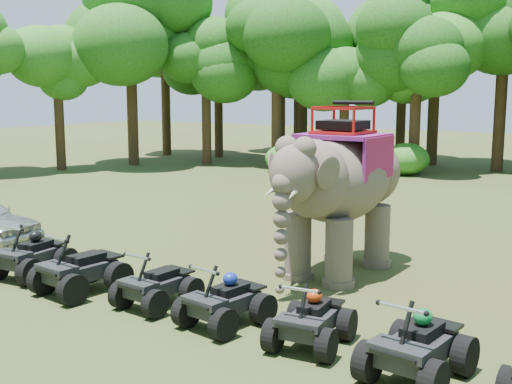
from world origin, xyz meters
TOP-DOWN VIEW (x-y plane):
  - ground at (0.00, 0.00)m, footprint 110.00×110.00m
  - elephant at (1.55, 2.33)m, footprint 2.15×4.71m
  - atv_0 at (-4.08, -1.86)m, footprint 1.43×1.84m
  - atv_1 at (-2.22, -2.05)m, footprint 1.45×1.88m
  - atv_2 at (-0.32, -1.80)m, footprint 1.22×1.61m
  - atv_3 at (1.40, -1.90)m, footprint 1.36×1.73m
  - atv_4 at (3.13, -1.86)m, footprint 1.31×1.68m
  - atv_5 at (5.01, -2.06)m, footprint 1.41×1.82m
  - tree_0 at (0.00, 23.90)m, footprint 6.91×6.91m
  - tree_28 at (-19.44, 11.68)m, footprint 4.67×4.67m
  - tree_29 at (-17.88, 15.50)m, footprint 6.91×6.91m
  - tree_30 at (-14.51, 17.91)m, footprint 5.26×5.26m
  - tree_31 at (-10.60, 19.12)m, footprint 6.14×6.14m
  - tree_32 at (-7.03, 20.13)m, footprint 4.84×4.84m
  - tree_33 at (-3.62, 21.36)m, footprint 5.44×5.44m
  - tree_34 at (-11.31, 23.23)m, footprint 6.95×6.95m
  - tree_35 at (-13.45, 26.37)m, footprint 6.17×6.17m
  - tree_38 at (-16.43, 21.61)m, footprint 5.46×5.46m
  - tree_39 at (-14.95, 26.75)m, footprint 5.60×5.60m
  - tree_40 at (-3.36, 20.73)m, footprint 5.36×5.36m
  - tree_41 at (-3.82, 24.87)m, footprint 7.26×7.26m
  - tree_44 at (-5.97, 25.56)m, footprint 6.03×6.03m
  - tree_45 at (-19.96, 20.67)m, footprint 6.31×6.31m

SIDE VIEW (x-z plane):
  - ground at x=0.00m, z-range 0.00..0.00m
  - atv_2 at x=-0.32m, z-range 0.00..1.14m
  - atv_4 at x=3.13m, z-range 0.00..1.15m
  - atv_3 at x=1.40m, z-range 0.00..1.18m
  - atv_5 at x=5.01m, z-range 0.00..1.27m
  - atv_0 at x=-4.08m, z-range 0.00..1.27m
  - atv_1 at x=-2.22m, z-range 0.00..1.31m
  - elephant at x=1.55m, z-range 0.00..3.93m
  - tree_28 at x=-19.44m, z-range 0.00..6.67m
  - tree_32 at x=-7.03m, z-range 0.00..6.92m
  - tree_30 at x=-14.51m, z-range 0.00..7.51m
  - tree_40 at x=-3.36m, z-range 0.00..7.66m
  - tree_33 at x=-3.62m, z-range 0.00..7.77m
  - tree_38 at x=-16.43m, z-range 0.00..7.80m
  - tree_39 at x=-14.95m, z-range 0.00..8.00m
  - tree_44 at x=-5.97m, z-range 0.00..8.61m
  - tree_31 at x=-10.60m, z-range 0.00..8.78m
  - tree_35 at x=-13.45m, z-range 0.00..8.81m
  - tree_45 at x=-19.96m, z-range 0.00..9.01m
  - tree_29 at x=-17.88m, z-range 0.00..9.87m
  - tree_0 at x=0.00m, z-range 0.00..9.88m
  - tree_34 at x=-11.31m, z-range 0.00..9.93m
  - tree_41 at x=-3.82m, z-range 0.00..10.36m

